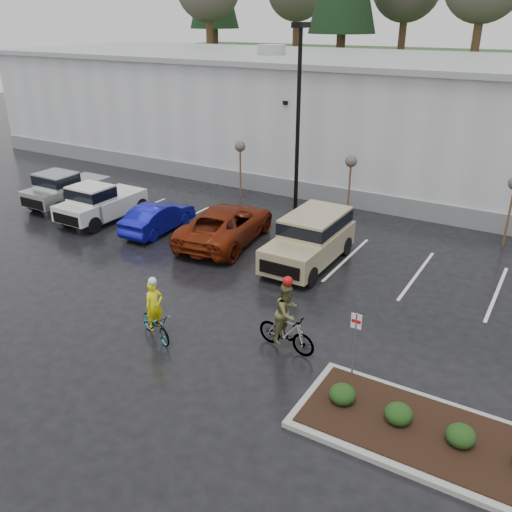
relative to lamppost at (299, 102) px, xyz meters
The scene contains 19 objects.
ground 13.87m from the lamppost, 71.57° to the right, with size 120.00×120.00×0.00m, color black.
warehouse 10.95m from the lamppost, 68.18° to the left, with size 60.50×15.50×7.20m.
wooded_ridge 33.35m from the lamppost, 83.09° to the left, with size 80.00×25.00×6.00m, color #253717.
lamppost is the anchor object (origin of this frame).
sapling_west 5.07m from the lamppost, 165.96° to the left, with size 0.60×0.60×3.20m.
sapling_mid 4.00m from the lamppost, 21.80° to the left, with size 0.60×0.60×3.20m.
curb_island 17.93m from the lamppost, 49.76° to the right, with size 8.00×3.00×0.15m, color gray.
mulch_bed 17.90m from the lamppost, 49.76° to the right, with size 7.60×2.60×0.04m, color black.
shrub_a 16.15m from the lamppost, 58.39° to the right, with size 0.70×0.70×0.52m, color black.
shrub_b 16.94m from the lamppost, 53.84° to the right, with size 0.70×0.70×0.52m, color black.
shrub_c 17.83m from the lamppost, 49.76° to the right, with size 0.70×0.70×0.52m, color black.
fire_lane_sign 14.78m from the lamppost, 56.54° to the right, with size 0.30×0.05×2.20m.
pickup_silver 13.10m from the lamppost, 156.99° to the right, with size 2.10×5.20×1.96m, color #B6BABF, non-canonical shape.
pickup_white 10.74m from the lamppost, 145.07° to the right, with size 2.10×5.20×1.96m, color silver, non-canonical shape.
car_blue 8.71m from the lamppost, 129.25° to the right, with size 1.47×4.21×1.39m, color #0D0E91.
car_red 7.01m from the lamppost, 101.49° to the right, with size 2.77×6.00×1.67m, color maroon.
suv_tan 7.77m from the lamppost, 58.13° to the right, with size 2.20×5.10×2.06m, color tan, non-canonical shape.
cyclist_hivis 13.90m from the lamppost, 83.09° to the right, with size 1.87×1.27×2.15m.
cyclist_olive 13.47m from the lamppost, 64.32° to the right, with size 1.98×0.97×2.52m.
Camera 1 is at (7.93, -12.03, 9.51)m, focal length 38.00 mm.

